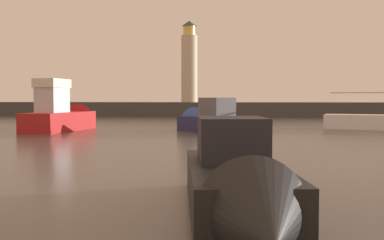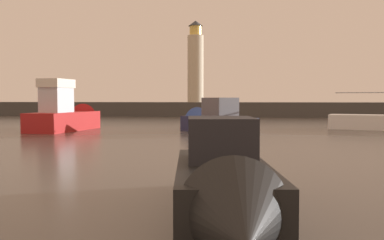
{
  "view_description": "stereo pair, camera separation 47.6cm",
  "coord_description": "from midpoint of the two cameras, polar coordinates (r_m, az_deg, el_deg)",
  "views": [
    {
      "loc": [
        4.48,
        -1.8,
        2.45
      ],
      "look_at": [
        1.68,
        19.8,
        1.4
      ],
      "focal_mm": 41.22,
      "sensor_mm": 36.0,
      "label": 1
    },
    {
      "loc": [
        4.95,
        -1.73,
        2.45
      ],
      "look_at": [
        1.68,
        19.8,
        1.4
      ],
      "focal_mm": 41.22,
      "sensor_mm": 36.0,
      "label": 2
    }
  ],
  "objects": [
    {
      "name": "ground_plane",
      "position": [
        31.85,
        0.09,
        -1.66
      ],
      "size": [
        220.0,
        220.0,
        0.0
      ],
      "primitive_type": "plane",
      "color": "#4C4742"
    },
    {
      "name": "motorboat_5",
      "position": [
        33.46,
        2.39,
        -0.11
      ],
      "size": [
        7.22,
        7.56,
        3.11
      ],
      "color": "#1E284C",
      "rests_on": "ground_plane"
    },
    {
      "name": "motorboat_0",
      "position": [
        8.89,
        6.03,
        -8.84
      ],
      "size": [
        3.01,
        7.1,
        2.42
      ],
      "color": "black",
      "rests_on": "ground_plane"
    },
    {
      "name": "sailboat_moored",
      "position": [
        37.98,
        23.65,
        -0.22
      ],
      "size": [
        8.18,
        4.32,
        11.03
      ],
      "color": "white",
      "rests_on": "ground_plane"
    },
    {
      "name": "lighthouse",
      "position": [
        61.83,
        0.68,
        7.29
      ],
      "size": [
        2.23,
        2.23,
        11.32
      ],
      "color": "beige",
      "rests_on": "breakwater"
    },
    {
      "name": "breakwater",
      "position": [
        61.24,
        4.21,
        1.38
      ],
      "size": [
        76.01,
        4.19,
        1.98
      ],
      "primitive_type": "cube",
      "color": "#423F3D",
      "rests_on": "ground_plane"
    },
    {
      "name": "motorboat_6",
      "position": [
        36.23,
        -15.05,
        0.56
      ],
      "size": [
        3.46,
        9.16,
        4.4
      ],
      "color": "#B21E1E",
      "rests_on": "ground_plane"
    }
  ]
}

